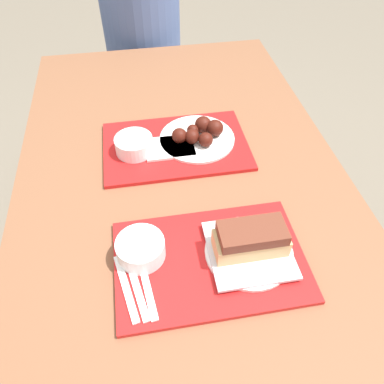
{
  "coord_description": "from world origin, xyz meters",
  "views": [
    {
      "loc": [
        -0.1,
        -0.66,
        1.52
      ],
      "look_at": [
        0.01,
        -0.01,
        0.82
      ],
      "focal_mm": 35.0,
      "sensor_mm": 36.0,
      "label": 1
    }
  ],
  "objects_px": {
    "tray_near": "(210,261)",
    "tray_far": "(176,146)",
    "bowl_coleslaw_near": "(141,248)",
    "bowl_coleslaw_far": "(134,144)",
    "wings_plate_far": "(199,134)",
    "brisket_sandwich_plate": "(250,244)",
    "person_seated_across": "(143,38)"
  },
  "relations": [
    {
      "from": "tray_near",
      "to": "tray_far",
      "type": "xyz_separation_m",
      "value": [
        -0.02,
        0.42,
        0.0
      ]
    },
    {
      "from": "tray_far",
      "to": "bowl_coleslaw_near",
      "type": "xyz_separation_m",
      "value": [
        -0.13,
        -0.38,
        0.03
      ]
    },
    {
      "from": "tray_near",
      "to": "bowl_coleslaw_far",
      "type": "height_order",
      "value": "bowl_coleslaw_far"
    },
    {
      "from": "bowl_coleslaw_far",
      "to": "wings_plate_far",
      "type": "xyz_separation_m",
      "value": [
        0.2,
        0.02,
        -0.01
      ]
    },
    {
      "from": "tray_far",
      "to": "bowl_coleslaw_far",
      "type": "relative_size",
      "value": 3.91
    },
    {
      "from": "brisket_sandwich_plate",
      "to": "person_seated_across",
      "type": "bearing_deg",
      "value": 96.42
    },
    {
      "from": "bowl_coleslaw_far",
      "to": "brisket_sandwich_plate",
      "type": "bearing_deg",
      "value": -59.85
    },
    {
      "from": "bowl_coleslaw_near",
      "to": "bowl_coleslaw_far",
      "type": "bearing_deg",
      "value": 88.65
    },
    {
      "from": "tray_near",
      "to": "wings_plate_far",
      "type": "bearing_deg",
      "value": 83.08
    },
    {
      "from": "brisket_sandwich_plate",
      "to": "bowl_coleslaw_near",
      "type": "bearing_deg",
      "value": 171.62
    },
    {
      "from": "tray_far",
      "to": "wings_plate_far",
      "type": "bearing_deg",
      "value": 8.96
    },
    {
      "from": "tray_far",
      "to": "wings_plate_far",
      "type": "relative_size",
      "value": 1.89
    },
    {
      "from": "bowl_coleslaw_near",
      "to": "wings_plate_far",
      "type": "relative_size",
      "value": 0.48
    },
    {
      "from": "bowl_coleslaw_far",
      "to": "wings_plate_far",
      "type": "bearing_deg",
      "value": 6.02
    },
    {
      "from": "bowl_coleslaw_near",
      "to": "bowl_coleslaw_far",
      "type": "distance_m",
      "value": 0.37
    },
    {
      "from": "tray_near",
      "to": "person_seated_across",
      "type": "distance_m",
      "value": 1.31
    },
    {
      "from": "tray_near",
      "to": "brisket_sandwich_plate",
      "type": "bearing_deg",
      "value": 1.71
    },
    {
      "from": "wings_plate_far",
      "to": "bowl_coleslaw_far",
      "type": "bearing_deg",
      "value": -173.98
    },
    {
      "from": "tray_far",
      "to": "bowl_coleslaw_far",
      "type": "xyz_separation_m",
      "value": [
        -0.13,
        -0.01,
        0.03
      ]
    },
    {
      "from": "wings_plate_far",
      "to": "person_seated_across",
      "type": "height_order",
      "value": "person_seated_across"
    },
    {
      "from": "brisket_sandwich_plate",
      "to": "wings_plate_far",
      "type": "distance_m",
      "value": 0.43
    },
    {
      "from": "tray_far",
      "to": "brisket_sandwich_plate",
      "type": "distance_m",
      "value": 0.43
    },
    {
      "from": "brisket_sandwich_plate",
      "to": "bowl_coleslaw_far",
      "type": "distance_m",
      "value": 0.47
    },
    {
      "from": "bowl_coleslaw_near",
      "to": "brisket_sandwich_plate",
      "type": "height_order",
      "value": "brisket_sandwich_plate"
    },
    {
      "from": "tray_near",
      "to": "tray_far",
      "type": "distance_m",
      "value": 0.42
    },
    {
      "from": "brisket_sandwich_plate",
      "to": "person_seated_across",
      "type": "xyz_separation_m",
      "value": [
        -0.15,
        1.31,
        -0.1
      ]
    },
    {
      "from": "bowl_coleslaw_far",
      "to": "person_seated_across",
      "type": "xyz_separation_m",
      "value": [
        0.09,
        0.9,
        -0.09
      ]
    },
    {
      "from": "bowl_coleslaw_near",
      "to": "wings_plate_far",
      "type": "distance_m",
      "value": 0.44
    },
    {
      "from": "wings_plate_far",
      "to": "person_seated_across",
      "type": "distance_m",
      "value": 0.89
    },
    {
      "from": "tray_near",
      "to": "bowl_coleslaw_near",
      "type": "bearing_deg",
      "value": 165.81
    },
    {
      "from": "tray_near",
      "to": "wings_plate_far",
      "type": "height_order",
      "value": "wings_plate_far"
    },
    {
      "from": "brisket_sandwich_plate",
      "to": "wings_plate_far",
      "type": "bearing_deg",
      "value": 95.26
    }
  ]
}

